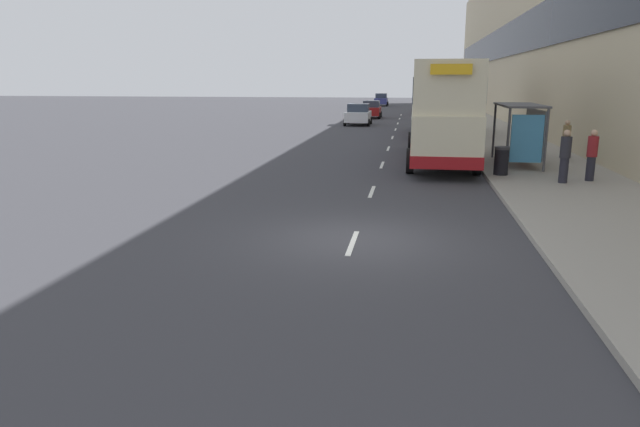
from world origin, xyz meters
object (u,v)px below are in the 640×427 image
at_px(car_1, 371,109).
at_px(car_2, 358,115).
at_px(bus_shelter, 525,123).
at_px(pedestrian_at_shelter, 566,139).
at_px(pedestrian_1, 592,155).
at_px(car_3, 381,100).
at_px(pedestrian_3, 565,156).
at_px(car_0, 421,106).
at_px(double_decker_bus_ahead, 434,100).
at_px(double_decker_bus_near, 441,110).
at_px(litter_bin, 501,161).
at_px(pedestrian_2, 518,134).

xyz_separation_m(car_1, car_2, (-0.43, -8.88, 0.02)).
relative_size(bus_shelter, pedestrian_at_shelter, 2.43).
bearing_deg(pedestrian_at_shelter, pedestrian_1, -95.57).
relative_size(bus_shelter, pedestrian_1, 2.35).
xyz_separation_m(car_3, pedestrian_at_shelter, (11.31, -56.05, 0.16)).
relative_size(car_2, pedestrian_3, 2.15).
distance_m(car_0, car_3, 21.39).
bearing_deg(pedestrian_3, double_decker_bus_ahead, 101.68).
distance_m(car_2, pedestrian_3, 28.27).
relative_size(bus_shelter, double_decker_bus_near, 0.38).
bearing_deg(double_decker_bus_ahead, pedestrian_3, -78.32).
relative_size(car_2, litter_bin, 3.72).
bearing_deg(car_1, litter_bin, 102.09).
distance_m(double_decker_bus_near, double_decker_bus_ahead, 12.98).
xyz_separation_m(double_decker_bus_near, double_decker_bus_ahead, (0.12, 12.98, -0.00)).
bearing_deg(car_2, double_decker_bus_ahead, 125.41).
bearing_deg(bus_shelter, double_decker_bus_near, 157.47).
bearing_deg(bus_shelter, car_1, 105.20).
bearing_deg(car_1, car_2, 87.24).
relative_size(bus_shelter, litter_bin, 4.00).
xyz_separation_m(double_decker_bus_near, pedestrian_2, (3.89, 3.35, -1.29)).
height_order(car_0, pedestrian_1, pedestrian_1).
bearing_deg(pedestrian_3, double_decker_bus_near, 125.68).
bearing_deg(car_1, pedestrian_at_shelter, 110.29).
bearing_deg(pedestrian_1, pedestrian_2, 97.46).
height_order(double_decker_bus_ahead, car_1, double_decker_bus_ahead).
xyz_separation_m(pedestrian_1, litter_bin, (-2.90, 0.83, -0.38)).
relative_size(car_2, pedestrian_at_shelter, 2.26).
height_order(pedestrian_3, litter_bin, pedestrian_3).
relative_size(pedestrian_1, pedestrian_3, 0.98).
bearing_deg(car_3, car_1, 91.17).
distance_m(double_decker_bus_near, car_0, 36.27).
relative_size(car_2, pedestrian_2, 2.33).
bearing_deg(car_0, pedestrian_1, -82.60).
relative_size(car_1, pedestrian_1, 2.14).
bearing_deg(car_2, car_0, -109.21).
relative_size(pedestrian_1, pedestrian_2, 1.06).
distance_m(car_1, car_3, 26.96).
bearing_deg(pedestrian_1, litter_bin, 163.99).
height_order(pedestrian_at_shelter, pedestrian_2, pedestrian_at_shelter).
relative_size(pedestrian_3, litter_bin, 1.73).
xyz_separation_m(car_3, pedestrian_3, (9.71, -62.43, 0.21)).
height_order(car_0, pedestrian_3, pedestrian_3).
xyz_separation_m(car_3, litter_bin, (7.85, -61.01, -0.19)).
relative_size(car_1, pedestrian_at_shelter, 2.21).
bearing_deg(pedestrian_3, pedestrian_2, 90.35).
bearing_deg(pedestrian_2, car_2, 118.25).
height_order(double_decker_bus_ahead, car_2, double_decker_bus_ahead).
bearing_deg(car_1, car_0, -127.76).
distance_m(car_1, car_2, 8.89).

